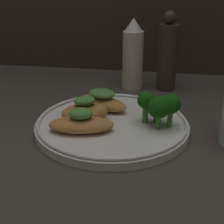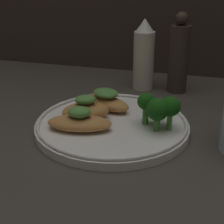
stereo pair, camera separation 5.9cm
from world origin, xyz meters
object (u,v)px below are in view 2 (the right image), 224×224
Objects in this scene: broccoli_bunch at (159,107)px; sauce_bottle at (144,56)px; pepper_grinder at (179,56)px; plate at (112,125)px.

broccoli_bunch is 24.13cm from sauce_bottle.
pepper_grinder reaches higher than broccoli_bunch.
sauce_bottle is at bearing -180.00° from pepper_grinder.
plate is at bearing -178.27° from broccoli_bunch.
plate is 3.62× the size of broccoli_bunch.
pepper_grinder reaches higher than plate.
plate is 8.99cm from broccoli_bunch.
sauce_bottle is at bearing 107.17° from broccoli_bunch.
pepper_grinder reaches higher than sauce_bottle.
pepper_grinder is (8.72, 23.16, 7.11)cm from plate.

